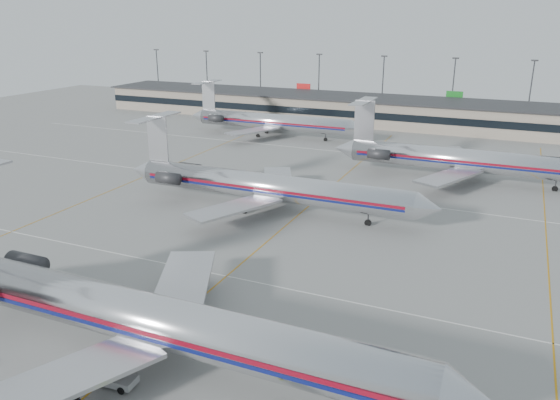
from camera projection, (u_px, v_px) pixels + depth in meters
The scene contains 9 objects.
ground at pixel (170, 325), 46.67m from camera, with size 260.00×260.00×0.00m, color gray.
apron_markings at pixel (227, 276), 55.35m from camera, with size 160.00×0.15×0.02m, color silver.
terminal at pixel (405, 112), 130.67m from camera, with size 162.00×17.00×6.25m.
light_mast_row at pixel (417, 83), 141.10m from camera, with size 163.60×0.40×15.28m.
jet_foreground at pixel (140, 316), 40.85m from camera, with size 49.12×28.92×12.86m.
jet_second_row at pixel (264, 186), 73.19m from camera, with size 45.00×26.50×11.78m.
jet_third_row at pixel (462, 160), 86.34m from camera, with size 43.93×27.02×12.01m.
jet_back_row at pixel (270, 121), 118.94m from camera, with size 41.35×25.44×11.31m.
belt_loader at pixel (111, 376), 38.92m from camera, with size 4.71×1.70×2.46m.
Camera 1 is at (25.03, -33.57, 25.06)m, focal length 35.00 mm.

